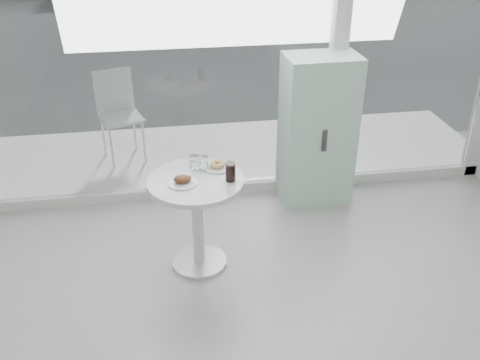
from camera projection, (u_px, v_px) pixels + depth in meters
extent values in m
cube|color=silver|center=(239.00, 186.00, 5.30)|extent=(5.00, 0.12, 0.10)
cube|color=silver|center=(340.00, 36.00, 4.72)|extent=(0.14, 0.14, 3.00)
cube|color=white|center=(149.00, 55.00, 4.54)|extent=(3.21, 0.02, 2.60)
cube|color=white|center=(420.00, 43.00, 4.87)|extent=(1.41, 0.02, 2.60)
cylinder|color=silver|center=(199.00, 261.00, 4.30)|extent=(0.44, 0.44, 0.03)
cylinder|color=silver|center=(198.00, 225.00, 4.13)|extent=(0.09, 0.09, 0.70)
cylinder|color=white|center=(196.00, 182.00, 3.94)|extent=(0.72, 0.72, 0.04)
cube|color=silver|center=(228.00, 153.00, 6.00)|extent=(5.60, 1.60, 0.05)
cube|color=#9DC8B3|center=(317.00, 130.00, 4.89)|extent=(0.66, 0.45, 1.40)
cube|color=#333333|center=(324.00, 141.00, 4.70)|extent=(0.04, 0.02, 0.20)
cylinder|color=silver|center=(112.00, 148.00, 5.53)|extent=(0.02, 0.02, 0.46)
cylinder|color=silver|center=(144.00, 142.00, 5.67)|extent=(0.02, 0.02, 0.46)
cylinder|color=silver|center=(103.00, 135.00, 5.80)|extent=(0.02, 0.02, 0.46)
cylinder|color=silver|center=(134.00, 130.00, 5.94)|extent=(0.02, 0.02, 0.46)
cube|color=silver|center=(121.00, 118.00, 5.62)|extent=(0.51, 0.51, 0.03)
cube|color=silver|center=(114.00, 90.00, 5.65)|extent=(0.40, 0.14, 0.46)
cylinder|color=white|center=(183.00, 183.00, 3.87)|extent=(0.21, 0.21, 0.01)
cube|color=white|center=(185.00, 182.00, 3.86)|extent=(0.13, 0.12, 0.00)
ellipsoid|color=#3E2011|center=(182.00, 179.00, 3.86)|extent=(0.13, 0.10, 0.05)
ellipsoid|color=#3E2011|center=(187.00, 178.00, 3.88)|extent=(0.06, 0.06, 0.03)
cylinder|color=white|center=(217.00, 168.00, 4.09)|extent=(0.20, 0.20, 0.01)
torus|color=tan|center=(217.00, 165.00, 4.07)|extent=(0.12, 0.12, 0.04)
cylinder|color=white|center=(194.00, 162.00, 4.06)|extent=(0.07, 0.07, 0.11)
cylinder|color=white|center=(194.00, 165.00, 4.07)|extent=(0.06, 0.06, 0.06)
cylinder|color=white|center=(204.00, 163.00, 4.04)|extent=(0.07, 0.07, 0.11)
cylinder|color=white|center=(204.00, 166.00, 4.05)|extent=(0.06, 0.06, 0.06)
cylinder|color=white|center=(230.00, 172.00, 3.89)|extent=(0.07, 0.07, 0.14)
cylinder|color=black|center=(230.00, 173.00, 3.89)|extent=(0.06, 0.06, 0.13)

